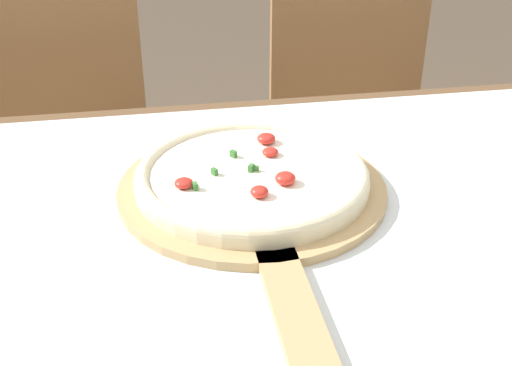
{
  "coord_description": "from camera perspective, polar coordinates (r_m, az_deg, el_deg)",
  "views": [
    {
      "loc": [
        -0.14,
        -0.61,
        1.21
      ],
      "look_at": [
        -0.02,
        0.09,
        0.81
      ],
      "focal_mm": 45.0,
      "sensor_mm": 36.0,
      "label": 1
    }
  ],
  "objects": [
    {
      "name": "dining_table",
      "position": [
        0.82,
        2.32,
        -11.87
      ],
      "size": [
        1.37,
        0.9,
        0.78
      ],
      "color": "brown",
      "rests_on": "ground_plane"
    },
    {
      "name": "towel_cloth",
      "position": [
        0.75,
        2.5,
        -5.28
      ],
      "size": [
        1.29,
        0.82,
        0.0
      ],
      "color": "silver",
      "rests_on": "dining_table"
    },
    {
      "name": "pizza_peel",
      "position": [
        0.82,
        -0.04,
        -1.36
      ],
      "size": [
        0.35,
        0.58,
        0.01
      ],
      "color": "tan",
      "rests_on": "towel_cloth"
    },
    {
      "name": "pizza",
      "position": [
        0.83,
        -0.36,
        0.68
      ],
      "size": [
        0.31,
        0.31,
        0.03
      ],
      "color": "beige",
      "rests_on": "pizza_peel"
    },
    {
      "name": "chair_left",
      "position": [
        1.55,
        -16.15,
        1.64
      ],
      "size": [
        0.43,
        0.43,
        0.9
      ],
      "rotation": [
        0.0,
        0.0,
        0.08
      ],
      "color": "#A37547",
      "rests_on": "ground_plane"
    },
    {
      "name": "chair_right",
      "position": [
        1.61,
        8.35,
        3.62
      ],
      "size": [
        0.43,
        0.43,
        0.9
      ],
      "rotation": [
        0.0,
        0.0,
        -0.08
      ],
      "color": "#A37547",
      "rests_on": "ground_plane"
    }
  ]
}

